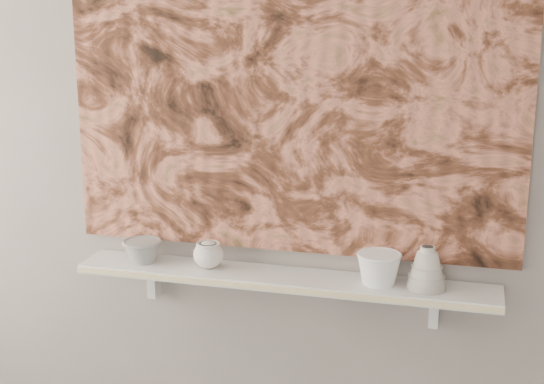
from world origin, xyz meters
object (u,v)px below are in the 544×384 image
(painting, at_px, (290,86))
(bell_vessel, at_px, (427,267))
(cup_cream, at_px, (208,255))
(shelf, at_px, (283,279))
(bowl_white, at_px, (379,268))
(bowl_grey, at_px, (143,251))

(painting, xyz_separation_m, bell_vessel, (0.46, -0.08, -0.54))
(painting, bearing_deg, bell_vessel, -9.87)
(painting, height_order, cup_cream, painting)
(shelf, distance_m, bowl_white, 0.32)
(bell_vessel, bearing_deg, cup_cream, 180.00)
(bell_vessel, xyz_separation_m, bowl_white, (-0.15, 0.00, -0.02))
(bowl_grey, height_order, bell_vessel, bell_vessel)
(cup_cream, distance_m, bell_vessel, 0.72)
(bowl_white, bearing_deg, shelf, 180.00)
(bowl_white, bearing_deg, painting, 165.64)
(painting, distance_m, cup_cream, 0.63)
(painting, xyz_separation_m, bowl_grey, (-0.50, -0.08, -0.57))
(painting, bearing_deg, bowl_grey, -170.84)
(painting, bearing_deg, shelf, -90.00)
(painting, relative_size, bell_vessel, 10.95)
(bell_vessel, relative_size, bowl_white, 0.96)
(shelf, xyz_separation_m, bowl_white, (0.31, 0.00, 0.07))
(cup_cream, relative_size, bell_vessel, 0.74)
(bell_vessel, bearing_deg, bowl_white, 180.00)
(bowl_grey, bearing_deg, bell_vessel, 0.00)
(bowl_grey, relative_size, cup_cream, 1.36)
(shelf, relative_size, painting, 0.93)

